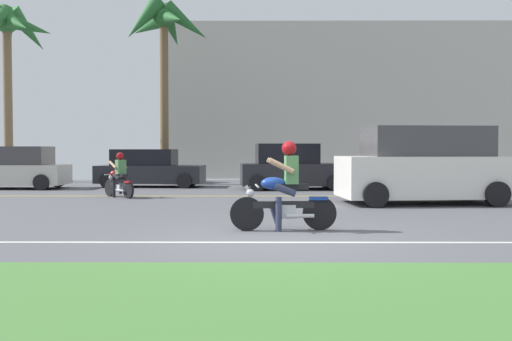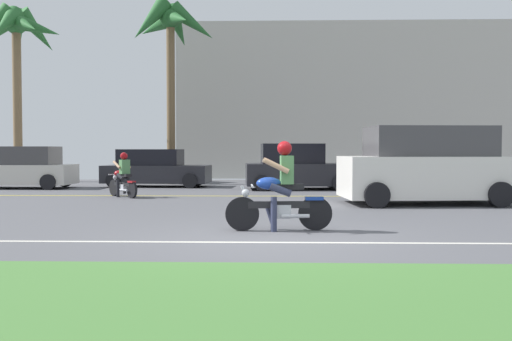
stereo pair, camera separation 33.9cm
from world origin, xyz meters
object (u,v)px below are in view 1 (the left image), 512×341
parked_car_0 (12,169)px  motorcyclist_distant (119,178)px  parked_car_1 (149,169)px  motorcyclist (284,193)px  suv_nearby (424,166)px  parked_car_2 (291,168)px  palm_tree_0 (164,32)px  palm_tree_1 (7,33)px

parked_car_0 → motorcyclist_distant: (4.83, -3.81, -0.15)m
parked_car_1 → motorcyclist_distant: size_ratio=3.04×
motorcyclist → suv_nearby: 6.46m
motorcyclist → motorcyclist_distant: size_ratio=1.41×
motorcyclist → parked_car_1: size_ratio=0.46×
parked_car_2 → motorcyclist_distant: (-5.35, -3.62, -0.19)m
palm_tree_0 → palm_tree_1: size_ratio=0.96×
motorcyclist → palm_tree_0: size_ratio=0.25×
suv_nearby → motorcyclist_distant: size_ratio=3.42×
parked_car_2 → palm_tree_1: bearing=158.8°
parked_car_2 → motorcyclist_distant: size_ratio=2.87×
palm_tree_0 → palm_tree_1: (-7.24, 1.78, 0.28)m
motorcyclist → palm_tree_0: 15.35m
parked_car_1 → palm_tree_1: bearing=153.0°
suv_nearby → parked_car_1: bearing=141.9°
parked_car_2 → palm_tree_1: 14.39m
suv_nearby → palm_tree_1: (-15.50, 10.27, 5.56)m
parked_car_0 → palm_tree_1: palm_tree_1 is taller
motorcyclist → parked_car_2: bearing=86.2°
parked_car_1 → palm_tree_1: 9.72m
palm_tree_1 → motorcyclist: bearing=-53.1°
motorcyclist_distant → palm_tree_1: bearing=129.5°
parked_car_1 → palm_tree_0: palm_tree_0 is taller
parked_car_2 → palm_tree_0: size_ratio=0.51×
parked_car_1 → motorcyclist_distant: parked_car_1 is taller
parked_car_0 → parked_car_2: (10.18, -0.19, 0.04)m
parked_car_1 → parked_car_0: bearing=-167.5°
motorcyclist → parked_car_0: bearing=131.2°
parked_car_2 → palm_tree_1: palm_tree_1 is taller
suv_nearby → palm_tree_0: 12.97m
motorcyclist → parked_car_1: bearing=111.5°
parked_car_1 → parked_car_2: bearing=-13.1°
parked_car_0 → motorcyclist_distant: 6.15m
parked_car_0 → parked_car_1: size_ratio=0.98×
parked_car_1 → palm_tree_1: palm_tree_1 is taller
motorcyclist_distant → parked_car_1: bearing=90.3°
motorcyclist → palm_tree_1: 20.14m
motorcyclist → motorcyclist_distant: bearing=123.6°
palm_tree_0 → motorcyclist_distant: palm_tree_0 is taller
parked_car_0 → parked_car_2: parked_car_2 is taller
motorcyclist → motorcyclist_distant: 8.41m
palm_tree_1 → palm_tree_0: bearing=-13.8°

